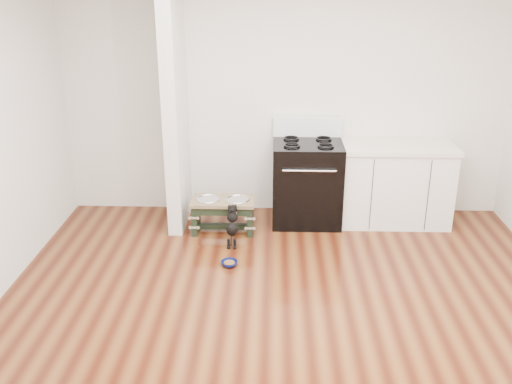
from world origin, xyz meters
The scene contains 8 objects.
ground centered at (0.00, 0.00, 0.00)m, with size 5.00×5.00×0.00m, color #3E170B.
room_shell centered at (0.00, 0.00, 1.62)m, with size 5.00×5.00×5.00m.
partition_wall centered at (-1.18, 2.10, 1.35)m, with size 0.15×0.80×2.70m, color silver.
oven_range centered at (0.25, 2.16, 0.48)m, with size 0.76×0.69×1.14m.
cabinet_run centered at (1.23, 2.18, 0.45)m, with size 1.24×0.64×0.91m.
dog_feeder centered at (-0.67, 1.83, 0.27)m, with size 0.68×0.36×0.39m.
puppy centered at (-0.54, 1.52, 0.23)m, with size 0.12×0.35×0.41m.
floor_bowl centered at (-0.54, 1.05, 0.03)m, with size 0.16×0.16×0.05m.
Camera 1 is at (-0.12, -3.83, 2.68)m, focal length 40.00 mm.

